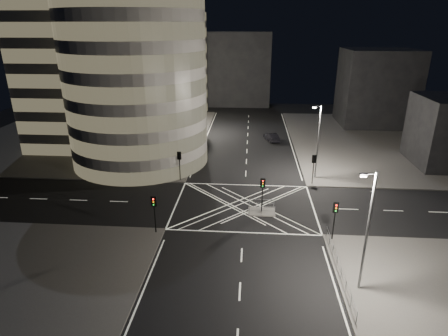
# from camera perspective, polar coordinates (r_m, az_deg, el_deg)

# --- Properties ---
(ground) EXTENTS (120.00, 120.00, 0.00)m
(ground) POSITION_cam_1_polar(r_m,az_deg,el_deg) (44.02, 3.09, -5.76)
(ground) COLOR black
(ground) RESTS_ON ground
(sidewalk_far_left) EXTENTS (42.00, 42.00, 0.15)m
(sidewalk_far_left) POSITION_cam_1_polar(r_m,az_deg,el_deg) (75.19, -19.16, 4.72)
(sidewalk_far_left) COLOR #4D4A48
(sidewalk_far_left) RESTS_ON ground
(sidewalk_far_right) EXTENTS (42.00, 42.00, 0.15)m
(sidewalk_far_right) POSITION_cam_1_polar(r_m,az_deg,el_deg) (74.79, 26.46, 3.56)
(sidewalk_far_right) COLOR #4D4A48
(sidewalk_far_right) RESTS_ON ground
(central_island) EXTENTS (3.00, 2.00, 0.15)m
(central_island) POSITION_cam_1_polar(r_m,az_deg,el_deg) (42.68, 5.75, -6.65)
(central_island) COLOR slate
(central_island) RESTS_ON ground
(office_tower_curved) EXTENTS (30.00, 29.00, 27.20)m
(office_tower_curved) POSITION_cam_1_polar(r_m,az_deg,el_deg) (62.17, -16.30, 13.68)
(office_tower_curved) COLOR gray
(office_tower_curved) RESTS_ON sidewalk_far_left
(office_block_rear) EXTENTS (24.00, 16.00, 22.00)m
(office_block_rear) POSITION_cam_1_polar(r_m,az_deg,el_deg) (84.75, -11.63, 14.87)
(office_block_rear) COLOR gray
(office_block_rear) RESTS_ON sidewalk_far_left
(building_right_far) EXTENTS (14.00, 12.00, 15.00)m
(building_right_far) POSITION_cam_1_polar(r_m,az_deg,el_deg) (84.13, 22.23, 11.30)
(building_right_far) COLOR black
(building_right_far) RESTS_ON sidewalk_far_right
(building_far_end) EXTENTS (18.00, 8.00, 18.00)m
(building_far_end) POSITION_cam_1_polar(r_m,az_deg,el_deg) (97.95, 1.58, 14.82)
(building_far_end) COLOR black
(building_far_end) RESTS_ON ground
(tree_a) EXTENTS (4.50, 4.50, 7.17)m
(tree_a) POSITION_cam_1_polar(r_m,az_deg,el_deg) (51.77, -8.30, 3.89)
(tree_a) COLOR black
(tree_a) RESTS_ON sidewalk_far_left
(tree_b) EXTENTS (4.56, 4.56, 7.82)m
(tree_b) POSITION_cam_1_polar(r_m,az_deg,el_deg) (57.24, -7.08, 6.27)
(tree_b) COLOR black
(tree_b) RESTS_ON sidewalk_far_left
(tree_c) EXTENTS (3.69, 3.69, 6.86)m
(tree_c) POSITION_cam_1_polar(r_m,az_deg,el_deg) (63.06, -6.03, 7.29)
(tree_c) COLOR black
(tree_c) RESTS_ON sidewalk_far_left
(tree_d) EXTENTS (5.72, 5.72, 8.83)m
(tree_d) POSITION_cam_1_polar(r_m,az_deg,el_deg) (68.64, -5.20, 9.15)
(tree_d) COLOR black
(tree_d) RESTS_ON sidewalk_far_left
(tree_e) EXTENTS (4.04, 4.04, 6.17)m
(tree_e) POSITION_cam_1_polar(r_m,az_deg,el_deg) (74.79, -4.42, 8.85)
(tree_e) COLOR black
(tree_e) RESTS_ON sidewalk_far_left
(traffic_signal_fl) EXTENTS (0.55, 0.22, 4.00)m
(traffic_signal_fl) POSITION_cam_1_polar(r_m,az_deg,el_deg) (49.96, -6.81, 1.14)
(traffic_signal_fl) COLOR black
(traffic_signal_fl) RESTS_ON sidewalk_far_left
(traffic_signal_nl) EXTENTS (0.55, 0.22, 4.00)m
(traffic_signal_nl) POSITION_cam_1_polar(r_m,az_deg,el_deg) (37.81, -10.60, -5.97)
(traffic_signal_nl) COLOR black
(traffic_signal_nl) RESTS_ON sidewalk_near_left
(traffic_signal_fr) EXTENTS (0.55, 0.22, 4.00)m
(traffic_signal_fr) POSITION_cam_1_polar(r_m,az_deg,el_deg) (49.78, 13.51, 0.60)
(traffic_signal_fr) COLOR black
(traffic_signal_fr) RESTS_ON sidewalk_far_right
(traffic_signal_nr) EXTENTS (0.55, 0.22, 4.00)m
(traffic_signal_nr) POSITION_cam_1_polar(r_m,az_deg,el_deg) (37.57, 16.57, -6.72)
(traffic_signal_nr) COLOR black
(traffic_signal_nr) RESTS_ON sidewalk_near_right
(traffic_signal_island) EXTENTS (0.55, 0.22, 4.00)m
(traffic_signal_island) POSITION_cam_1_polar(r_m,az_deg,el_deg) (41.43, 5.89, -3.18)
(traffic_signal_island) COLOR black
(traffic_signal_island) RESTS_ON central_island
(street_lamp_left_near) EXTENTS (1.25, 0.25, 10.00)m
(street_lamp_left_near) POSITION_cam_1_polar(r_m,az_deg,el_deg) (54.14, -6.58, 5.65)
(street_lamp_left_near) COLOR slate
(street_lamp_left_near) RESTS_ON sidewalk_far_left
(street_lamp_left_far) EXTENTS (1.25, 0.25, 10.00)m
(street_lamp_left_far) POSITION_cam_1_polar(r_m,az_deg,el_deg) (71.41, -3.95, 9.55)
(street_lamp_left_far) COLOR slate
(street_lamp_left_far) RESTS_ON sidewalk_far_left
(street_lamp_right_far) EXTENTS (1.25, 0.25, 10.00)m
(street_lamp_right_far) POSITION_cam_1_polar(r_m,az_deg,el_deg) (51.13, 14.11, 4.21)
(street_lamp_right_far) COLOR slate
(street_lamp_right_far) RESTS_ON sidewalk_far_right
(street_lamp_right_near) EXTENTS (1.25, 0.25, 10.00)m
(street_lamp_right_near) POSITION_cam_1_polar(r_m,az_deg,el_deg) (30.40, 20.94, -8.64)
(street_lamp_right_near) COLOR slate
(street_lamp_right_near) RESTS_ON sidewalk_near_right
(railing_near_right) EXTENTS (0.06, 11.70, 1.10)m
(railing_near_right) POSITION_cam_1_polar(r_m,az_deg,el_deg) (34.14, 17.13, -14.21)
(railing_near_right) COLOR slate
(railing_near_right) RESTS_ON sidewalk_near_right
(railing_island_south) EXTENTS (2.80, 0.06, 1.10)m
(railing_island_south) POSITION_cam_1_polar(r_m,az_deg,el_deg) (41.59, 5.80, -6.47)
(railing_island_south) COLOR slate
(railing_island_south) RESTS_ON central_island
(railing_island_north) EXTENTS (2.80, 0.06, 1.10)m
(railing_island_north) POSITION_cam_1_polar(r_m,az_deg,el_deg) (43.20, 5.75, -5.36)
(railing_island_north) COLOR slate
(railing_island_north) RESTS_ON central_island
(sedan) EXTENTS (2.92, 4.69, 1.46)m
(sedan) POSITION_cam_1_polar(r_m,az_deg,el_deg) (68.23, 7.27, 4.70)
(sedan) COLOR black
(sedan) RESTS_ON ground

